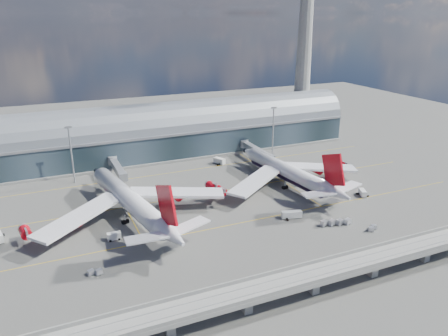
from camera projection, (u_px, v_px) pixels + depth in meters
name	position (u px, v px, depth m)	size (l,w,h in m)	color
ground	(229.00, 212.00, 164.45)	(500.00, 500.00, 0.00)	#474744
taxi_lines	(207.00, 191.00, 183.52)	(200.00, 80.12, 0.01)	gold
terminal	(168.00, 134.00, 227.91)	(200.00, 30.00, 28.00)	#1D2B31
control_tower	(304.00, 48.00, 251.00)	(19.00, 19.00, 103.00)	gray
guideway	(315.00, 276.00, 115.25)	(220.00, 8.50, 7.20)	gray
floodlight_mast_left	(71.00, 153.00, 188.34)	(3.00, 0.70, 25.70)	gray
floodlight_mast_right	(273.00, 130.00, 226.30)	(3.00, 0.70, 25.70)	gray
airliner_left	(131.00, 202.00, 156.55)	(74.57, 78.49, 23.98)	white
airliner_right	(289.00, 173.00, 187.77)	(68.90, 72.05, 22.85)	white
jet_bridge_left	(117.00, 167.00, 196.56)	(4.40, 28.00, 7.25)	gray
jet_bridge_right	(255.00, 150.00, 221.23)	(4.40, 32.00, 7.25)	gray
service_truck_1	(114.00, 236.00, 143.80)	(4.48, 2.29, 2.58)	silver
service_truck_2	(292.00, 215.00, 159.03)	(7.77, 4.00, 2.71)	silver
service_truck_3	(362.00, 193.00, 178.63)	(3.93, 5.59, 2.53)	silver
service_truck_4	(296.00, 173.00, 199.91)	(4.27, 6.13, 3.24)	silver
service_truck_5	(219.00, 161.00, 216.37)	(4.77, 6.60, 2.99)	silver
cargo_train_0	(95.00, 272.00, 124.78)	(4.57, 2.66, 1.48)	gray
cargo_train_1	(336.00, 222.00, 153.93)	(11.62, 4.85, 1.93)	gray
cargo_train_2	(372.00, 228.00, 150.40)	(4.51, 3.20, 1.48)	gray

